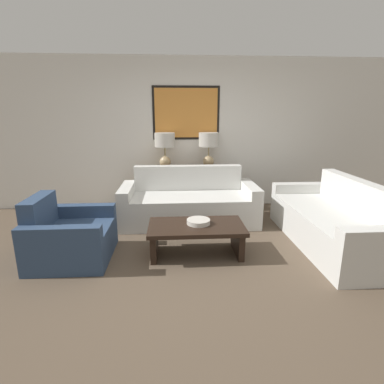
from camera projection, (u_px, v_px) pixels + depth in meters
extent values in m
plane|color=brown|center=(197.00, 269.00, 3.38)|extent=(20.00, 20.00, 0.00)
cube|color=silver|center=(186.00, 134.00, 5.42)|extent=(8.25, 0.10, 2.65)
cube|color=black|center=(186.00, 113.00, 5.27)|extent=(1.18, 0.01, 0.92)
cube|color=orange|center=(186.00, 113.00, 5.26)|extent=(1.10, 0.02, 0.84)
cube|color=brown|center=(187.00, 189.00, 5.40)|extent=(1.25, 0.37, 0.75)
cylinder|color=tan|center=(165.00, 168.00, 5.28)|extent=(0.17, 0.17, 0.02)
sphere|color=tan|center=(165.00, 162.00, 5.25)|extent=(0.20, 0.20, 0.20)
cylinder|color=#8C7A51|center=(165.00, 151.00, 5.20)|extent=(0.02, 0.02, 0.17)
cylinder|color=#B2ADA3|center=(165.00, 140.00, 5.15)|extent=(0.35, 0.35, 0.24)
cylinder|color=tan|center=(208.00, 168.00, 5.33)|extent=(0.17, 0.17, 0.02)
sphere|color=tan|center=(208.00, 161.00, 5.30)|extent=(0.20, 0.20, 0.20)
cylinder|color=#8C7A51|center=(209.00, 151.00, 5.25)|extent=(0.02, 0.02, 0.17)
cylinder|color=#B2ADA3|center=(209.00, 140.00, 5.20)|extent=(0.35, 0.35, 0.24)
cube|color=silver|center=(190.00, 210.00, 4.68)|extent=(1.77, 0.72, 0.46)
cube|color=silver|center=(188.00, 191.00, 5.06)|extent=(1.77, 0.18, 0.86)
cube|color=silver|center=(127.00, 205.00, 4.68)|extent=(0.18, 0.90, 0.61)
cube|color=silver|center=(250.00, 203.00, 4.81)|extent=(0.18, 0.90, 0.61)
cube|color=silver|center=(323.00, 228.00, 3.96)|extent=(0.72, 1.77, 0.46)
cube|color=silver|center=(358.00, 213.00, 3.93)|extent=(0.18, 1.77, 0.86)
cube|color=silver|center=(300.00, 201.00, 4.88)|extent=(0.90, 0.18, 0.61)
cube|color=silver|center=(380.00, 257.00, 3.00)|extent=(0.90, 0.18, 0.61)
cube|color=black|center=(196.00, 227.00, 3.64)|extent=(1.16, 0.63, 0.05)
cube|color=black|center=(154.00, 243.00, 3.65)|extent=(0.07, 0.51, 0.34)
cube|color=black|center=(238.00, 240.00, 3.72)|extent=(0.07, 0.51, 0.34)
cylinder|color=beige|center=(198.00, 222.00, 3.66)|extent=(0.29, 0.29, 0.06)
cube|color=navy|center=(81.00, 243.00, 3.59)|extent=(0.70, 0.64, 0.39)
cube|color=navy|center=(41.00, 229.00, 3.51)|extent=(0.18, 0.64, 0.77)
cube|color=navy|center=(61.00, 251.00, 3.19)|extent=(0.88, 0.14, 0.55)
cube|color=navy|center=(82.00, 225.00, 3.94)|extent=(0.88, 0.14, 0.55)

